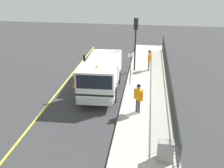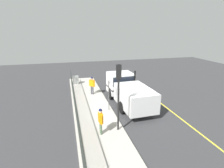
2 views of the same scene
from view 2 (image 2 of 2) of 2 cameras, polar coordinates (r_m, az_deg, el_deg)
name	(u,v)px [view 2 (image 2 of 2)]	position (r m, az deg, el deg)	size (l,w,h in m)	color
ground_plane	(136,111)	(14.50, 7.74, -8.51)	(46.43, 46.43, 0.00)	#38383A
sidewalk_slab	(94,115)	(13.66, -5.62, -9.84)	(3.03, 21.10, 0.13)	#B7B2A8
lane_marking	(166,107)	(15.64, 16.91, -7.15)	(0.12, 18.99, 0.01)	yellow
work_truck	(127,89)	(15.33, 4.75, -1.62)	(2.49, 6.50, 2.72)	white
worker_standing	(92,84)	(17.27, -6.41, 0.10)	(0.52, 0.49, 1.75)	orange
pedestrian_distant	(101,119)	(10.82, -3.67, -10.98)	(0.24, 0.62, 1.68)	orange
iron_fence	(76,107)	(13.20, -11.55, -7.21)	(0.04, 17.97, 1.48)	#2D332D
traffic_light_near	(119,85)	(10.49, 2.10, -0.37)	(0.33, 0.26, 4.18)	black
utility_cabinet	(76,80)	(21.02, -11.52, 1.28)	(0.66, 0.40, 0.95)	gray
traffic_cone	(149,100)	(16.00, 11.84, -4.96)	(0.44, 0.44, 0.63)	orange
street_sign	(109,92)	(13.70, -1.03, -2.54)	(0.34, 0.40, 2.40)	#4C4C4C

